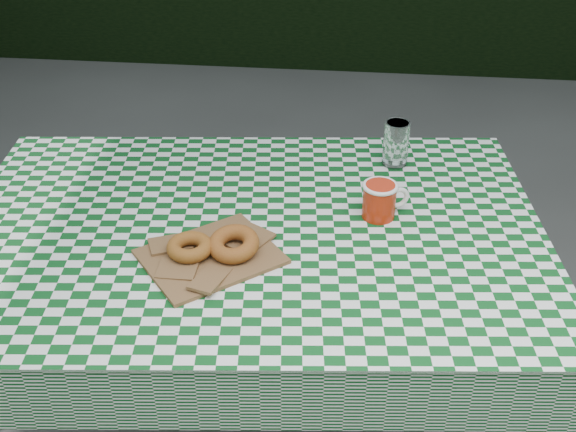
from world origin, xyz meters
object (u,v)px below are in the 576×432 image
Objects in this scene: coffee_mug at (379,201)px; paper_bag at (211,256)px; table at (254,353)px; drinking_glass at (396,144)px.

paper_bag is at bearing -172.49° from coffee_mug.
coffee_mug is at bearing 8.93° from table.
paper_bag is 0.40m from coffee_mug.
table is 11.08× the size of drinking_glass.
table is at bearing 62.84° from paper_bag.
paper_bag is at bearing -122.97° from table.
paper_bag is 1.78× the size of coffee_mug.
table is 0.41m from paper_bag.
paper_bag is 2.28× the size of drinking_glass.
paper_bag is (-0.06, -0.12, 0.39)m from table.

